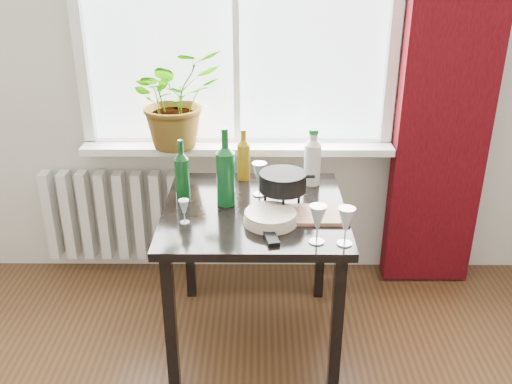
{
  "coord_description": "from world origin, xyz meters",
  "views": [
    {
      "loc": [
        0.13,
        -0.85,
        1.91
      ],
      "look_at": [
        0.11,
        1.55,
        0.82
      ],
      "focal_mm": 40.0,
      "sensor_mm": 36.0,
      "label": 1
    }
  ],
  "objects_px": {
    "wineglass_far_right": "(346,226)",
    "wineglass_front_left": "(184,212)",
    "wineglass_back_left": "(224,174)",
    "fondue_pot": "(283,190)",
    "potted_plant": "(175,99)",
    "bottle_amber": "(244,154)",
    "cutting_board": "(313,215)",
    "wine_bottle_left": "(182,170)",
    "wineglass_front_right": "(317,224)",
    "wine_bottle_right": "(226,166)",
    "wineglass_back_center": "(259,179)",
    "plate_stack": "(270,217)",
    "cleaning_bottle": "(313,157)",
    "tv_remote": "(270,235)",
    "radiator": "(113,215)",
    "table": "(254,225)"
  },
  "relations": [
    {
      "from": "wine_bottle_right",
      "to": "cutting_board",
      "type": "xyz_separation_m",
      "value": [
        0.4,
        -0.13,
        -0.18
      ]
    },
    {
      "from": "wine_bottle_left",
      "to": "wineglass_front_right",
      "type": "xyz_separation_m",
      "value": [
        0.61,
        -0.43,
        -0.06
      ]
    },
    {
      "from": "wine_bottle_right",
      "to": "wineglass_back_center",
      "type": "xyz_separation_m",
      "value": [
        0.16,
        0.1,
        -0.1
      ]
    },
    {
      "from": "wineglass_front_right",
      "to": "cutting_board",
      "type": "distance_m",
      "value": 0.25
    },
    {
      "from": "wineglass_back_center",
      "to": "wineglass_front_left",
      "type": "bearing_deg",
      "value": -137.52
    },
    {
      "from": "wine_bottle_right",
      "to": "wineglass_front_right",
      "type": "height_order",
      "value": "wine_bottle_right"
    },
    {
      "from": "cleaning_bottle",
      "to": "wineglass_front_left",
      "type": "xyz_separation_m",
      "value": [
        -0.6,
        -0.44,
        -0.09
      ]
    },
    {
      "from": "radiator",
      "to": "wineglass_back_left",
      "type": "height_order",
      "value": "wineglass_back_left"
    },
    {
      "from": "wineglass_front_right",
      "to": "tv_remote",
      "type": "height_order",
      "value": "wineglass_front_right"
    },
    {
      "from": "cleaning_bottle",
      "to": "radiator",
      "type": "bearing_deg",
      "value": 163.21
    },
    {
      "from": "radiator",
      "to": "table",
      "type": "distance_m",
      "value": 1.09
    },
    {
      "from": "fondue_pot",
      "to": "cleaning_bottle",
      "type": "bearing_deg",
      "value": 38.46
    },
    {
      "from": "plate_stack",
      "to": "wineglass_front_left",
      "type": "bearing_deg",
      "value": -179.13
    },
    {
      "from": "wine_bottle_right",
      "to": "wine_bottle_left",
      "type": "bearing_deg",
      "value": 164.81
    },
    {
      "from": "wine_bottle_left",
      "to": "fondue_pot",
      "type": "distance_m",
      "value": 0.49
    },
    {
      "from": "table",
      "to": "wineglass_front_right",
      "type": "height_order",
      "value": "wineglass_front_right"
    },
    {
      "from": "wineglass_back_left",
      "to": "cutting_board",
      "type": "height_order",
      "value": "wineglass_back_left"
    },
    {
      "from": "wine_bottle_left",
      "to": "wineglass_far_right",
      "type": "distance_m",
      "value": 0.85
    },
    {
      "from": "table",
      "to": "potted_plant",
      "type": "height_order",
      "value": "potted_plant"
    },
    {
      "from": "wineglass_back_center",
      "to": "wineglass_back_left",
      "type": "xyz_separation_m",
      "value": [
        -0.18,
        0.05,
        0.0
      ]
    },
    {
      "from": "bottle_amber",
      "to": "cutting_board",
      "type": "relative_size",
      "value": 0.89
    },
    {
      "from": "wineglass_back_center",
      "to": "wineglass_back_left",
      "type": "distance_m",
      "value": 0.18
    },
    {
      "from": "wineglass_far_right",
      "to": "tv_remote",
      "type": "relative_size",
      "value": 1.03
    },
    {
      "from": "fondue_pot",
      "to": "cutting_board",
      "type": "xyz_separation_m",
      "value": [
        0.14,
        -0.11,
        -0.08
      ]
    },
    {
      "from": "wineglass_back_left",
      "to": "plate_stack",
      "type": "bearing_deg",
      "value": -57.2
    },
    {
      "from": "wineglass_back_left",
      "to": "fondue_pot",
      "type": "distance_m",
      "value": 0.34
    },
    {
      "from": "radiator",
      "to": "cleaning_bottle",
      "type": "xyz_separation_m",
      "value": [
        1.14,
        -0.34,
        0.51
      ]
    },
    {
      "from": "wineglass_back_left",
      "to": "tv_remote",
      "type": "height_order",
      "value": "wineglass_back_left"
    },
    {
      "from": "bottle_amber",
      "to": "fondue_pot",
      "type": "height_order",
      "value": "bottle_amber"
    },
    {
      "from": "wine_bottle_left",
      "to": "wineglass_back_left",
      "type": "height_order",
      "value": "wine_bottle_left"
    },
    {
      "from": "wineglass_front_left",
      "to": "tv_remote",
      "type": "relative_size",
      "value": 0.68
    },
    {
      "from": "wine_bottle_right",
      "to": "wineglass_far_right",
      "type": "distance_m",
      "value": 0.65
    },
    {
      "from": "wineglass_back_center",
      "to": "wineglass_far_right",
      "type": "bearing_deg",
      "value": -54.0
    },
    {
      "from": "fondue_pot",
      "to": "plate_stack",
      "type": "bearing_deg",
      "value": -129.71
    },
    {
      "from": "cleaning_bottle",
      "to": "wineglass_front_right",
      "type": "bearing_deg",
      "value": -92.66
    },
    {
      "from": "wine_bottle_left",
      "to": "wineglass_back_left",
      "type": "xyz_separation_m",
      "value": [
        0.19,
        0.1,
        -0.06
      ]
    },
    {
      "from": "fondue_pot",
      "to": "tv_remote",
      "type": "bearing_deg",
      "value": -122.35
    },
    {
      "from": "cleaning_bottle",
      "to": "wineglass_back_left",
      "type": "xyz_separation_m",
      "value": [
        -0.44,
        -0.09,
        -0.06
      ]
    },
    {
      "from": "wineglass_back_left",
      "to": "cutting_board",
      "type": "relative_size",
      "value": 0.58
    },
    {
      "from": "cleaning_bottle",
      "to": "wineglass_back_left",
      "type": "distance_m",
      "value": 0.46
    },
    {
      "from": "fondue_pot",
      "to": "cutting_board",
      "type": "distance_m",
      "value": 0.19
    },
    {
      "from": "wineglass_far_right",
      "to": "cutting_board",
      "type": "bearing_deg",
      "value": 112.82
    },
    {
      "from": "wine_bottle_right",
      "to": "cutting_board",
      "type": "bearing_deg",
      "value": -18.05
    },
    {
      "from": "bottle_amber",
      "to": "wineglass_front_right",
      "type": "relative_size",
      "value": 1.6
    },
    {
      "from": "wineglass_far_right",
      "to": "wineglass_front_left",
      "type": "bearing_deg",
      "value": 164.94
    },
    {
      "from": "plate_stack",
      "to": "cutting_board",
      "type": "distance_m",
      "value": 0.21
    },
    {
      "from": "potted_plant",
      "to": "bottle_amber",
      "type": "relative_size",
      "value": 1.94
    },
    {
      "from": "wine_bottle_right",
      "to": "plate_stack",
      "type": "xyz_separation_m",
      "value": [
        0.21,
        -0.2,
        -0.16
      ]
    },
    {
      "from": "tv_remote",
      "to": "cutting_board",
      "type": "distance_m",
      "value": 0.28
    },
    {
      "from": "table",
      "to": "wineglass_front_left",
      "type": "bearing_deg",
      "value": -153.09
    }
  ]
}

